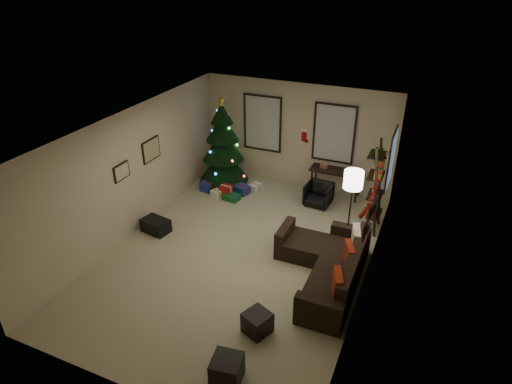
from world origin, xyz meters
TOP-DOWN VIEW (x-y plane):
  - floor at (0.00, 0.00)m, footprint 7.00×7.00m
  - ceiling at (0.00, 0.00)m, footprint 7.00×7.00m
  - wall_back at (0.00, 3.50)m, footprint 5.00×0.00m
  - wall_front at (0.00, -3.50)m, footprint 5.00×0.00m
  - wall_left at (-2.50, 0.00)m, footprint 0.00×7.00m
  - wall_right at (2.50, 0.00)m, footprint 0.00×7.00m
  - window_back_left at (-0.95, 3.47)m, footprint 1.05×0.06m
  - window_back_right at (0.95, 3.47)m, footprint 1.05×0.06m
  - window_right_wall at (2.47, 2.55)m, footprint 0.06×0.90m
  - christmas_tree at (-1.73, 2.68)m, footprint 1.30×1.30m
  - presents at (-1.41, 2.23)m, footprint 1.50×1.01m
  - sofa at (1.87, -0.03)m, footprint 1.72×2.51m
  - pillow_red_a at (2.21, -0.94)m, footprint 0.26×0.47m
  - pillow_red_b at (2.21, -0.06)m, footprint 0.28×0.44m
  - pillow_cream at (2.21, 0.48)m, footprint 0.24×0.49m
  - ottoman_near at (1.16, -1.81)m, footprint 0.51×0.51m
  - ottoman_far at (1.13, -2.82)m, footprint 0.48×0.48m
  - desk at (1.15, 3.22)m, footprint 1.29×0.46m
  - desk_chair at (0.90, 2.57)m, footprint 0.59×0.56m
  - bookshelf at (2.30, 1.99)m, footprint 0.30×0.60m
  - potted_plant at (2.30, 1.98)m, footprint 0.59×0.53m
  - floor_lamp at (1.95, 1.03)m, footprint 0.38×0.38m
  - art_map at (-2.48, 0.71)m, footprint 0.04×0.60m
  - art_abstract at (-2.48, -0.32)m, footprint 0.04×0.45m
  - gallery at (2.48, -0.07)m, footprint 0.03×1.25m
  - garland at (2.45, -0.08)m, footprint 0.08×1.90m
  - stocking_left at (-0.14, 3.59)m, footprint 0.20×0.05m
  - stocking_right at (0.19, 3.52)m, footprint 0.20×0.05m
  - storage_bin at (-2.05, -0.00)m, footprint 0.66×0.50m

SIDE VIEW (x-z plane):
  - floor at x=0.00m, z-range 0.00..0.00m
  - presents at x=-1.41m, z-range -0.03..0.27m
  - storage_bin at x=-2.05m, z-range 0.00..0.30m
  - ottoman_near at x=1.16m, z-range 0.00..0.37m
  - ottoman_far at x=1.13m, z-range 0.00..0.40m
  - sofa at x=1.87m, z-range -0.15..0.68m
  - desk_chair at x=0.90m, z-range 0.00..0.58m
  - desk at x=1.15m, z-range 0.27..0.96m
  - pillow_cream at x=2.21m, z-range 0.40..0.86m
  - pillow_red_a at x=2.21m, z-range 0.41..0.87m
  - pillow_red_b at x=2.21m, z-range 0.42..0.86m
  - bookshelf at x=2.30m, z-range -0.03..2.02m
  - christmas_tree at x=-1.73m, z-range -0.21..2.21m
  - wall_left at x=-2.50m, z-range -2.15..4.85m
  - wall_right at x=2.50m, z-range -2.15..4.85m
  - wall_back at x=0.00m, z-range -1.15..3.85m
  - wall_front at x=0.00m, z-range -1.15..3.85m
  - stocking_right at x=0.19m, z-range 1.20..1.56m
  - stocking_left at x=-0.14m, z-range 1.26..1.62m
  - floor_lamp at x=1.95m, z-range 0.60..2.38m
  - window_right_wall at x=2.47m, z-range 0.85..2.15m
  - art_abstract at x=-2.48m, z-range 1.35..1.70m
  - window_back_left at x=-0.95m, z-range 0.80..2.30m
  - window_back_right at x=0.95m, z-range 0.80..2.30m
  - gallery at x=2.48m, z-range 1.30..1.84m
  - art_map at x=-2.48m, z-range 1.35..1.85m
  - potted_plant at x=2.30m, z-range 1.56..2.15m
  - garland at x=2.45m, z-range 1.81..2.11m
  - ceiling at x=0.00m, z-range 2.70..2.70m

